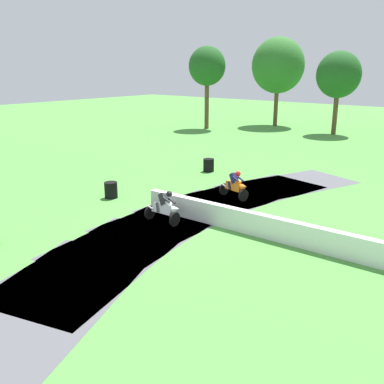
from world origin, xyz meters
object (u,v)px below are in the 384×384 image
Objects in this scene: motorcycle_lead_orange at (235,185)px; motorcycle_chase_white at (165,208)px; tire_stack_near at (209,165)px; tire_stack_mid_a at (111,190)px.

motorcycle_lead_orange reaches higher than motorcycle_chase_white.
tire_stack_near and tire_stack_mid_a have the same top height.
motorcycle_chase_white is 2.10× the size of tire_stack_mid_a.
motorcycle_lead_orange is 6.16m from tire_stack_mid_a.
tire_stack_mid_a is (-4.82, -3.82, -0.26)m from motorcycle_lead_orange.
tire_stack_near is (-4.05, 8.40, -0.23)m from motorcycle_chase_white.
tire_stack_near is 7.54m from tire_stack_mid_a.
tire_stack_mid_a is (-4.44, 0.88, -0.23)m from motorcycle_chase_white.
motorcycle_lead_orange is at bearing 38.38° from tire_stack_mid_a.
tire_stack_near is at bearing 140.13° from motorcycle_lead_orange.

